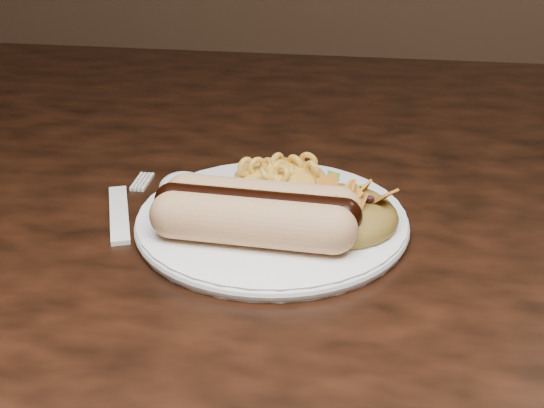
# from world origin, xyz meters

# --- Properties ---
(table) EXTENTS (1.60, 0.90, 0.75)m
(table) POSITION_xyz_m (0.00, 0.00, 0.66)
(table) COLOR black
(table) RESTS_ON floor
(plate) EXTENTS (0.25, 0.25, 0.01)m
(plate) POSITION_xyz_m (-0.04, -0.06, 0.76)
(plate) COLOR white
(plate) RESTS_ON table
(hotdog) EXTENTS (0.13, 0.08, 0.04)m
(hotdog) POSITION_xyz_m (-0.05, -0.09, 0.78)
(hotdog) COLOR #E0B478
(hotdog) RESTS_ON plate
(mac_and_cheese) EXTENTS (0.10, 0.10, 0.03)m
(mac_and_cheese) POSITION_xyz_m (-0.04, 0.00, 0.78)
(mac_and_cheese) COLOR #FFCE4B
(mac_and_cheese) RESTS_ON plate
(sour_cream) EXTENTS (0.05, 0.05, 0.02)m
(sour_cream) POSITION_xyz_m (-0.12, -0.03, 0.77)
(sour_cream) COLOR white
(sour_cream) RESTS_ON plate
(taco_salad) EXTENTS (0.10, 0.09, 0.04)m
(taco_salad) POSITION_xyz_m (0.01, -0.06, 0.78)
(taco_salad) COLOR #A13D1C
(taco_salad) RESTS_ON plate
(fork) EXTENTS (0.06, 0.12, 0.00)m
(fork) POSITION_xyz_m (-0.17, -0.06, 0.75)
(fork) COLOR white
(fork) RESTS_ON table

